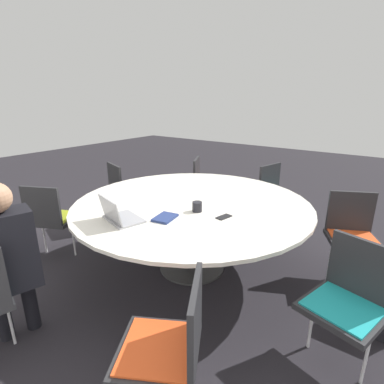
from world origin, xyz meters
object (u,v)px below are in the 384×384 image
object	(u,v)px
chair_6	(124,188)
cell_phone	(224,217)
coffee_cup	(197,207)
chair_1	(171,341)
chair_5	(205,182)
person_0	(6,254)
spiral_notebook	(165,218)
chair_2	(349,296)
chair_4	(277,192)
laptop	(119,215)
chair_7	(51,215)
handbag	(367,313)
chair_3	(353,231)

from	to	relation	value
chair_6	cell_phone	bearing A→B (deg)	1.72
coffee_cup	chair_1	bearing A→B (deg)	118.78
chair_1	cell_phone	size ratio (longest dim) A/B	5.60
chair_5	person_0	world-z (taller)	person_0
spiral_notebook	coffee_cup	xyz separation A→B (m)	(-0.12, -0.30, 0.03)
chair_2	chair_4	xyz separation A→B (m)	(1.16, -1.83, 0.00)
chair_2	laptop	distance (m)	1.75
chair_6	spiral_notebook	distance (m)	1.78
chair_1	coffee_cup	bearing A→B (deg)	-0.33
chair_1	person_0	xyz separation A→B (m)	(1.24, 0.22, 0.20)
chair_1	chair_7	xyz separation A→B (m)	(2.14, -0.59, 0.00)
cell_phone	chair_6	bearing A→B (deg)	-17.05
chair_2	handbag	distance (m)	0.56
chair_2	chair_5	size ratio (longest dim) A/B	1.00
chair_4	coffee_cup	world-z (taller)	chair_4
chair_3	handbag	world-z (taller)	chair_3
chair_5	person_0	distance (m)	2.86
chair_7	handbag	world-z (taller)	chair_7
chair_2	laptop	xyz separation A→B (m)	(1.68, 0.39, 0.27)
person_0	laptop	bearing A→B (deg)	-1.05
chair_7	chair_2	bearing A→B (deg)	-17.97
chair_6	coffee_cup	distance (m)	1.77
handbag	chair_1	bearing A→B (deg)	59.93
spiral_notebook	cell_phone	size ratio (longest dim) A/B	1.54
chair_6	chair_7	size ratio (longest dim) A/B	1.00
chair_4	cell_phone	distance (m)	1.67
chair_2	handbag	xyz separation A→B (m)	(-0.11, -0.41, -0.36)
chair_7	coffee_cup	size ratio (longest dim) A/B	9.61
chair_7	handbag	distance (m)	3.04
chair_3	chair_5	size ratio (longest dim) A/B	1.00
chair_7	cell_phone	distance (m)	1.89
chair_6	chair_5	bearing A→B (deg)	69.94
laptop	cell_phone	world-z (taller)	laptop
chair_3	chair_7	world-z (taller)	same
laptop	handbag	distance (m)	2.06
spiral_notebook	handbag	world-z (taller)	spiral_notebook
chair_2	handbag	world-z (taller)	chair_2
chair_1	chair_5	world-z (taller)	same
chair_1	coffee_cup	distance (m)	1.30
chair_1	cell_phone	distance (m)	1.20
handbag	chair_4	bearing A→B (deg)	-48.20
chair_2	spiral_notebook	bearing A→B (deg)	21.04
chair_3	cell_phone	world-z (taller)	chair_3
chair_4	chair_7	distance (m)	2.74
chair_1	laptop	xyz separation A→B (m)	(1.00, -0.55, 0.27)
chair_2	person_0	bearing A→B (deg)	47.16
chair_2	spiral_notebook	size ratio (longest dim) A/B	3.64
person_0	chair_7	bearing A→B (deg)	63.87
laptop	cell_phone	size ratio (longest dim) A/B	2.58
chair_5	cell_phone	size ratio (longest dim) A/B	5.60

